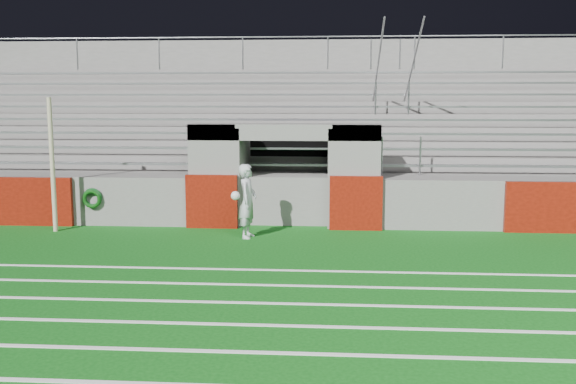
{
  "coord_description": "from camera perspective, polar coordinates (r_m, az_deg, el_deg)",
  "views": [
    {
      "loc": [
        1.24,
        -12.75,
        3.2
      ],
      "look_at": [
        0.2,
        1.8,
        1.1
      ],
      "focal_mm": 40.0,
      "sensor_mm": 36.0,
      "label": 1
    }
  ],
  "objects": [
    {
      "name": "ground",
      "position": [
        13.2,
        -1.43,
        -5.83
      ],
      "size": [
        90.0,
        90.0,
        0.0
      ],
      "primitive_type": "plane",
      "color": "#0D4F11",
      "rests_on": "ground"
    },
    {
      "name": "stadium_structure",
      "position": [
        20.83,
        0.66,
        3.48
      ],
      "size": [
        26.0,
        8.48,
        5.42
      ],
      "color": "slate",
      "rests_on": "ground"
    },
    {
      "name": "goalkeeper_with_ball",
      "position": [
        14.94,
        -3.64,
        -0.8
      ],
      "size": [
        0.6,
        0.67,
        1.73
      ],
      "color": "silver",
      "rests_on": "ground"
    },
    {
      "name": "field_post",
      "position": [
        16.56,
        -20.21,
        2.25
      ],
      "size": [
        0.11,
        0.11,
        3.26
      ],
      "primitive_type": "cylinder",
      "color": "#C4B692",
      "rests_on": "ground"
    },
    {
      "name": "field_markings",
      "position": [
        8.47,
        -4.76,
        -13.97
      ],
      "size": [
        28.0,
        8.09,
        0.01
      ],
      "color": "white",
      "rests_on": "ground"
    },
    {
      "name": "hose_coil",
      "position": [
        17.01,
        -17.02,
        -0.55
      ],
      "size": [
        0.51,
        0.14,
        0.52
      ],
      "color": "#0D4115",
      "rests_on": "ground"
    }
  ]
}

